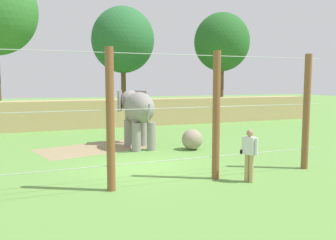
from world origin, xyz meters
name	(u,v)px	position (x,y,z in m)	size (l,w,h in m)	color
ground_plane	(143,167)	(0.00, 0.00, 0.00)	(120.00, 120.00, 0.00)	#609342
dirt_patch	(94,148)	(-0.98, 4.45, 0.00)	(5.12, 2.92, 0.01)	#937F5B
embankment_wall	(87,114)	(0.00, 12.44, 0.95)	(36.00, 1.80, 1.90)	tan
elephant	(137,110)	(1.03, 3.98, 1.80)	(1.55, 3.67, 2.72)	gray
enrichment_ball	(192,139)	(3.20, 2.47, 0.48)	(0.96, 0.96, 0.96)	gray
cable_fence	(166,118)	(0.00, -2.34, 2.07)	(11.82, 0.24, 4.12)	brown
zookeeper	(250,153)	(2.52, -3.07, 0.93)	(0.37, 0.56, 1.67)	tan
tree_far_left	(222,42)	(12.33, 15.53, 6.57)	(4.84, 4.84, 9.15)	brown
tree_behind_wall	(123,40)	(4.51, 19.64, 6.87)	(5.64, 5.64, 9.85)	brown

